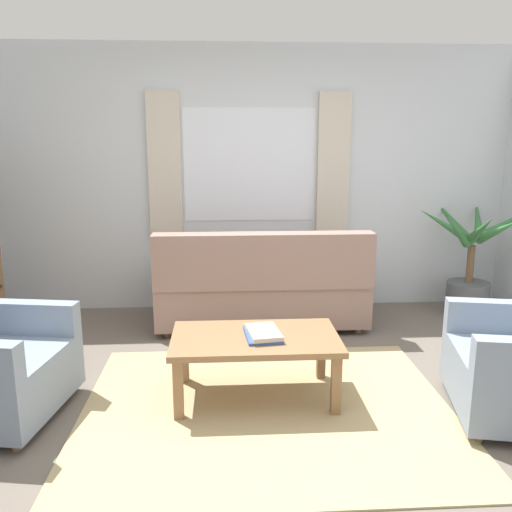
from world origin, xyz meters
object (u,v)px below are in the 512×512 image
object	(u,v)px
book_stack_on_table	(263,333)
potted_plant	(470,267)
couch	(262,288)
coffee_table	(255,344)

from	to	relation	value
book_stack_on_table	potted_plant	distance (m)	2.69
couch	book_stack_on_table	bearing A→B (deg)	86.32
couch	potted_plant	size ratio (longest dim) A/B	1.59
coffee_table	book_stack_on_table	xyz separation A→B (m)	(0.05, -0.01, 0.08)
couch	potted_plant	xyz separation A→B (m)	(2.05, 0.21, 0.12)
couch	coffee_table	xyz separation A→B (m)	(-0.14, -1.40, 0.01)
book_stack_on_table	potted_plant	world-z (taller)	potted_plant
couch	coffee_table	world-z (taller)	couch
coffee_table	potted_plant	bearing A→B (deg)	36.32
couch	potted_plant	distance (m)	2.07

